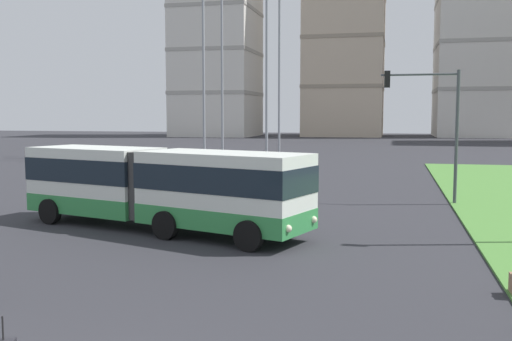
{
  "coord_description": "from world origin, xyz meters",
  "views": [
    {
      "loc": [
        4.55,
        -7.01,
        4.3
      ],
      "look_at": [
        -0.45,
        14.17,
        2.2
      ],
      "focal_mm": 40.74,
      "sensor_mm": 36.0,
      "label": 1
    }
  ],
  "objects_px": {
    "apartment_tower_centre": "(476,1)",
    "traffic_light_far_right": "(433,113)",
    "articulated_bus": "(160,186)",
    "apartment_tower_west": "(217,34)",
    "apartment_tower_westcentre": "(346,20)"
  },
  "relations": [
    {
      "from": "apartment_tower_west",
      "to": "apartment_tower_centre",
      "type": "distance_m",
      "value": 50.71
    },
    {
      "from": "traffic_light_far_right",
      "to": "apartment_tower_west",
      "type": "distance_m",
      "value": 92.28
    },
    {
      "from": "apartment_tower_westcentre",
      "to": "apartment_tower_centre",
      "type": "bearing_deg",
      "value": 3.09
    },
    {
      "from": "traffic_light_far_right",
      "to": "apartment_tower_centre",
      "type": "distance_m",
      "value": 95.68
    },
    {
      "from": "apartment_tower_west",
      "to": "apartment_tower_westcentre",
      "type": "xyz_separation_m",
      "value": [
        24.77,
        7.6,
        3.01
      ]
    },
    {
      "from": "apartment_tower_west",
      "to": "articulated_bus",
      "type": "bearing_deg",
      "value": -74.18
    },
    {
      "from": "traffic_light_far_right",
      "to": "apartment_tower_west",
      "type": "relative_size",
      "value": 0.16
    },
    {
      "from": "articulated_bus",
      "to": "traffic_light_far_right",
      "type": "xyz_separation_m",
      "value": [
        10.21,
        9.0,
        2.7
      ]
    },
    {
      "from": "articulated_bus",
      "to": "apartment_tower_westcentre",
      "type": "relative_size",
      "value": 0.26
    },
    {
      "from": "apartment_tower_west",
      "to": "apartment_tower_westcentre",
      "type": "height_order",
      "value": "apartment_tower_westcentre"
    },
    {
      "from": "traffic_light_far_right",
      "to": "apartment_tower_westcentre",
      "type": "distance_m",
      "value": 93.58
    },
    {
      "from": "articulated_bus",
      "to": "traffic_light_far_right",
      "type": "bearing_deg",
      "value": 41.38
    },
    {
      "from": "apartment_tower_west",
      "to": "apartment_tower_westcentre",
      "type": "distance_m",
      "value": 26.09
    },
    {
      "from": "apartment_tower_centre",
      "to": "traffic_light_far_right",
      "type": "bearing_deg",
      "value": -98.15
    },
    {
      "from": "articulated_bus",
      "to": "apartment_tower_west",
      "type": "distance_m",
      "value": 97.73
    }
  ]
}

